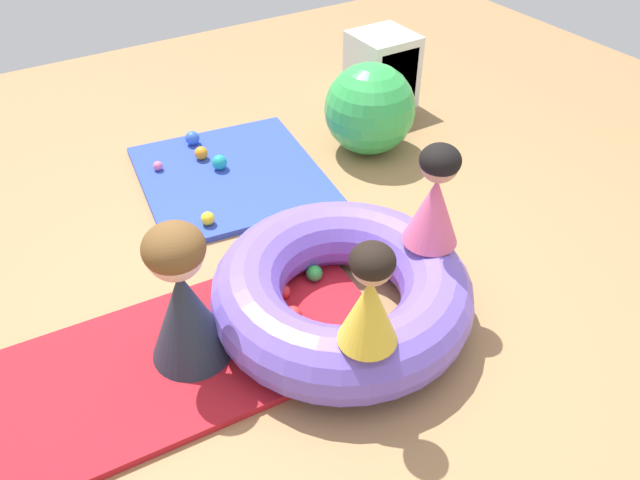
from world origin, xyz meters
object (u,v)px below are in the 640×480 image
Objects in this scene: child_in_pink at (435,197)px; play_ball_pink at (158,166)px; play_ball_red at (283,291)px; exercise_ball_large at (370,109)px; play_ball_blue at (192,138)px; storage_cube at (384,71)px; play_ball_red_second at (293,315)px; play_ball_yellow at (208,218)px; play_ball_green at (314,273)px; play_ball_orange at (201,153)px; child_in_yellow at (370,297)px; adult_seated at (183,296)px; play_ball_teal at (220,162)px; inflatable_cushion at (342,291)px.

play_ball_pink is (-0.78, 1.81, -0.53)m from child_in_pink.
exercise_ball_large reaches higher than play_ball_red.
child_in_pink is 2.11m from play_ball_blue.
storage_cube is (1.10, 1.87, -0.33)m from child_in_pink.
play_ball_red_second is (0.07, -1.67, 0.01)m from play_ball_pink.
play_ball_red is at bearing 75.50° from play_ball_red_second.
exercise_ball_large reaches higher than play_ball_red_second.
child_in_pink reaches higher than play_ball_pink.
play_ball_blue reaches higher than play_ball_yellow.
child_in_pink is 2.19m from storage_cube.
play_ball_red_second is (-0.25, -0.21, 0.00)m from play_ball_green.
storage_cube is (1.77, 1.56, 0.20)m from play_ball_red.
child_in_pink is at bearing -75.00° from play_ball_orange.
child_in_pink is at bearing -114.01° from exercise_ball_large.
child_in_yellow is 0.89m from play_ball_green.
play_ball_teal is (0.77, 1.39, -0.30)m from adult_seated.
play_ball_orange is 1.45m from play_ball_green.
play_ball_yellow is 0.13× the size of exercise_ball_large.
child_in_pink reaches higher than adult_seated.
adult_seated is 8.33× the size of play_ball_green.
inflatable_cushion is 15.55× the size of play_ball_yellow.
storage_cube is at bearing 43.80° from play_ball_red_second.
inflatable_cushion is 0.78m from adult_seated.
child_in_pink is at bearing -9.45° from adult_seated.
inflatable_cushion is 14.07× the size of play_ball_orange.
play_ball_teal is at bearing 61.62° from adult_seated.
play_ball_red is at bearing -140.50° from exercise_ball_large.
exercise_ball_large reaches higher than play_ball_teal.
adult_seated reaches higher than play_ball_yellow.
play_ball_red is 0.91× the size of play_ball_yellow.
play_ball_blue is (0.21, 1.69, 0.01)m from play_ball_red.
play_ball_orange reaches higher than play_ball_pink.
exercise_ball_large is (1.05, -0.65, 0.22)m from play_ball_blue.
inflatable_cushion reaches higher than play_ball_red.
play_ball_teal reaches higher than play_ball_orange.
exercise_ball_large is at bearing -134.12° from storage_cube.
inflatable_cushion reaches higher than play_ball_red_second.
storage_cube is at bearing 36.44° from adult_seated.
child_in_pink is 0.94× the size of storage_cube.
adult_seated is 1.68m from play_ball_pink.
play_ball_red is 0.18m from play_ball_red_second.
play_ball_orange is (0.72, 1.57, -0.31)m from adult_seated.
child_in_pink is 7.09× the size of play_ball_red.
inflatable_cushion is at bearing -129.79° from exercise_ball_large.
play_ball_red_second is (0.03, -0.95, 0.00)m from play_ball_yellow.
play_ball_green is at bearing -91.50° from play_ball_teal.
play_ball_pink is at bearing 176.08° from play_ball_orange.
child_in_yellow reaches higher than play_ball_red_second.
play_ball_pink is 0.77× the size of play_ball_yellow.
play_ball_teal is at bearing -29.86° from play_ball_pink.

